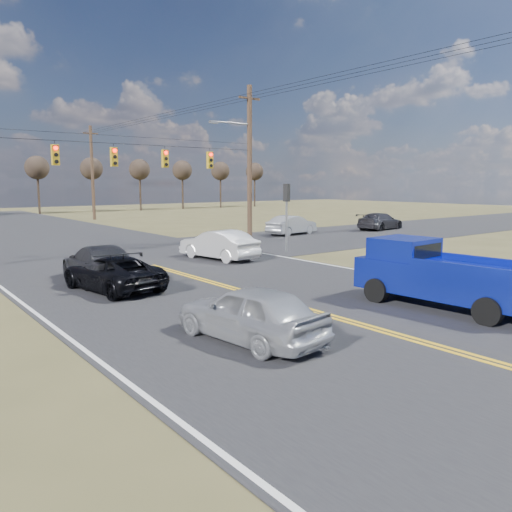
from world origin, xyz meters
TOP-DOWN VIEW (x-y plane):
  - ground at (0.00, 0.00)m, footprint 160.00×160.00m
  - road_main at (0.00, 10.00)m, footprint 14.00×120.00m
  - road_cross at (0.00, 18.00)m, footprint 120.00×12.00m
  - signal_gantry at (0.50, 17.79)m, footprint 19.60×4.83m
  - utility_poles at (0.00, 17.00)m, footprint 19.60×58.32m
  - treeline at (0.00, 26.96)m, footprint 87.00×117.80m
  - pickup_truck at (3.61, 0.97)m, footprint 2.51×5.75m
  - silver_suv at (-3.26, 1.86)m, footprint 2.20×4.42m
  - black_suv at (-3.62, 9.78)m, footprint 2.76×4.84m
  - white_car_queue at (3.70, 13.70)m, footprint 2.27×4.81m
  - dgrey_car_queue at (-3.39, 11.59)m, footprint 2.61×5.34m
  - cross_car_east_near at (15.10, 20.68)m, footprint 2.29×4.69m
  - cross_car_east_far at (23.79, 19.14)m, footprint 2.78×5.27m

SIDE VIEW (x-z plane):
  - ground at x=0.00m, z-range 0.00..0.00m
  - road_main at x=0.00m, z-range -0.01..0.01m
  - road_cross at x=0.00m, z-range -0.01..0.01m
  - black_suv at x=-3.62m, z-range 0.00..1.27m
  - silver_suv at x=-3.26m, z-range 0.00..1.45m
  - cross_car_east_far at x=23.79m, z-range 0.00..1.46m
  - cross_car_east_near at x=15.10m, z-range 0.00..1.48m
  - dgrey_car_queue at x=-3.39m, z-range 0.00..1.50m
  - white_car_queue at x=3.70m, z-range 0.00..1.52m
  - pickup_truck at x=3.61m, z-range -0.03..2.09m
  - signal_gantry at x=0.50m, z-range 0.06..10.06m
  - utility_poles at x=0.00m, z-range 0.23..10.23m
  - treeline at x=0.00m, z-range 2.00..9.40m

